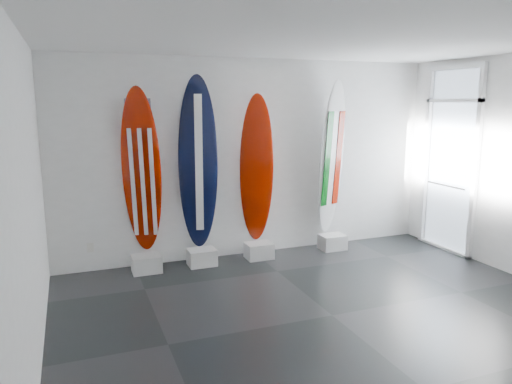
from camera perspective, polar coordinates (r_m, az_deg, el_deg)
name	(u,v)px	position (r m, az deg, el deg)	size (l,w,h in m)	color
floor	(332,315)	(5.70, 8.93, -14.10)	(6.00, 6.00, 0.00)	black
ceiling	(341,38)	(5.22, 9.92, 17.40)	(6.00, 6.00, 0.00)	white
wall_back	(253,158)	(7.49, -0.33, 3.95)	(6.00, 6.00, 0.00)	silver
wall_left	(27,205)	(4.56, -25.22, -1.43)	(5.00, 5.00, 0.00)	silver
display_block_usa	(147,264)	(7.07, -12.70, -8.21)	(0.40, 0.30, 0.24)	silver
surfboard_usa	(142,172)	(6.87, -13.26, 2.25)	(0.53, 0.08, 2.36)	#8A1000
display_block_navy	(202,257)	(7.22, -6.36, -7.62)	(0.40, 0.30, 0.24)	silver
surfboard_navy	(198,164)	(7.01, -6.80, 3.32)	(0.56, 0.08, 2.50)	black
display_block_swiss	(259,251)	(7.48, 0.35, -6.89)	(0.40, 0.30, 0.24)	silver
surfboard_swiss	(257,169)	(7.30, 0.07, 2.68)	(0.51, 0.08, 2.25)	#8A1000
display_block_italy	(332,242)	(8.02, 8.94, -5.81)	(0.40, 0.30, 0.24)	silver
surfboard_italy	(332,159)	(7.83, 8.86, 3.87)	(0.56, 0.08, 2.46)	silver
wall_outlet	(90,248)	(7.23, -18.85, -6.19)	(0.09, 0.02, 0.13)	silver
glass_door	(450,162)	(8.27, 21.81, 3.30)	(0.12, 1.16, 2.85)	white
balcony	(508,212)	(9.37, 27.41, -2.10)	(2.80, 2.20, 1.20)	slate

